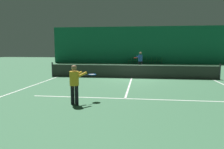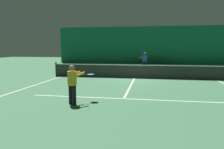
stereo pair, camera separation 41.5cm
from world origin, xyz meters
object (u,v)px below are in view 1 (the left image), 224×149
at_px(courtside_chair_4, 151,60).
at_px(courtside_chair_5, 156,60).
at_px(courtside_chair_0, 131,60).
at_px(player_far, 140,60).
at_px(player_near, 75,82).
at_px(courtside_chair_6, 161,60).
at_px(tennis_net, 132,71).
at_px(courtside_chair_2, 141,60).
at_px(courtside_chair_3, 146,60).
at_px(courtside_chair_1, 136,60).

relative_size(courtside_chair_4, courtside_chair_5, 1.00).
bearing_deg(courtside_chair_0, player_far, 9.11).
bearing_deg(player_near, courtside_chair_0, 29.75).
distance_m(courtside_chair_0, courtside_chair_6, 3.93).
distance_m(tennis_net, player_near, 7.83).
bearing_deg(courtside_chair_5, courtside_chair_2, -90.00).
bearing_deg(courtside_chair_5, courtside_chair_3, -90.00).
height_order(player_far, courtside_chair_5, player_far).
bearing_deg(player_far, courtside_chair_4, -164.66).
bearing_deg(courtside_chair_0, player_near, -2.88).
bearing_deg(courtside_chair_2, tennis_net, -2.38).
relative_size(courtside_chair_0, courtside_chair_3, 1.00).
bearing_deg(courtside_chair_1, courtside_chair_0, -90.00).
distance_m(courtside_chair_4, courtside_chair_5, 0.66).
height_order(courtside_chair_4, courtside_chair_6, same).
height_order(courtside_chair_0, courtside_chair_5, same).
relative_size(courtside_chair_3, courtside_chair_4, 1.00).
bearing_deg(courtside_chair_5, courtside_chair_0, -90.00).
relative_size(courtside_chair_0, courtside_chair_4, 1.00).
xyz_separation_m(courtside_chair_3, courtside_chair_4, (0.66, 0.00, 0.00)).
height_order(player_near, courtside_chair_2, player_near).
height_order(courtside_chair_2, courtside_chair_5, same).
height_order(courtside_chair_2, courtside_chair_3, same).
bearing_deg(tennis_net, courtside_chair_3, 84.86).
xyz_separation_m(courtside_chair_1, courtside_chair_6, (3.28, 0.00, 0.00)).
xyz_separation_m(tennis_net, courtside_chair_3, (1.22, 13.55, -0.03)).
bearing_deg(tennis_net, player_near, -103.40).
height_order(courtside_chair_2, courtside_chair_6, same).
xyz_separation_m(courtside_chair_5, courtside_chair_6, (0.66, 0.00, 0.00)).
relative_size(courtside_chair_4, courtside_chair_6, 1.00).
relative_size(courtside_chair_0, courtside_chair_6, 1.00).
bearing_deg(courtside_chair_6, player_near, -13.29).
height_order(courtside_chair_5, courtside_chair_6, same).
distance_m(courtside_chair_0, courtside_chair_3, 1.97).
distance_m(courtside_chair_1, courtside_chair_5, 2.62).
height_order(courtside_chair_3, courtside_chair_5, same).
height_order(courtside_chair_0, courtside_chair_3, same).
xyz_separation_m(player_near, courtside_chair_2, (2.38, 21.16, -0.40)).
xyz_separation_m(courtside_chair_0, courtside_chair_3, (1.97, 0.00, 0.00)).
height_order(courtside_chair_1, courtside_chair_4, same).
bearing_deg(courtside_chair_2, courtside_chair_6, 90.00).
distance_m(player_near, player_far, 13.29).
bearing_deg(player_near, courtside_chair_2, 26.22).
height_order(courtside_chair_1, courtside_chair_3, same).
height_order(courtside_chair_3, courtside_chair_4, same).
xyz_separation_m(tennis_net, courtside_chair_1, (-0.09, 13.55, -0.03)).
relative_size(courtside_chair_1, courtside_chair_5, 1.00).
distance_m(player_far, courtside_chair_0, 8.20).
bearing_deg(courtside_chair_1, courtside_chair_3, 90.00).
xyz_separation_m(courtside_chair_2, courtside_chair_3, (0.66, 0.00, 0.00)).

